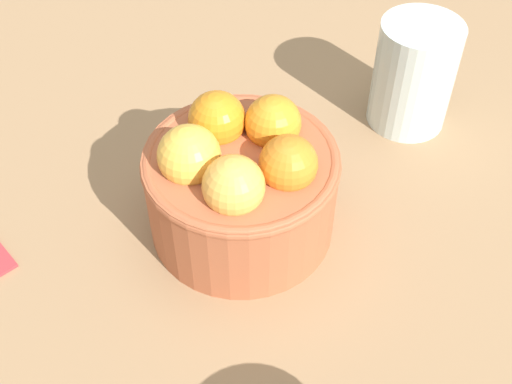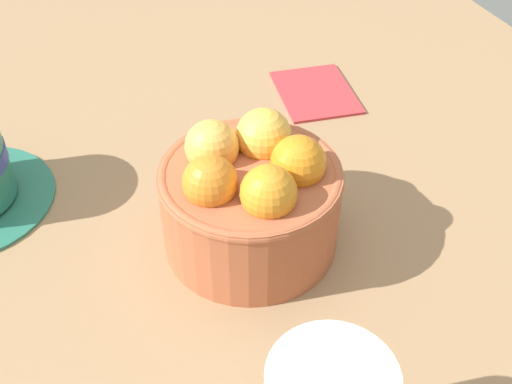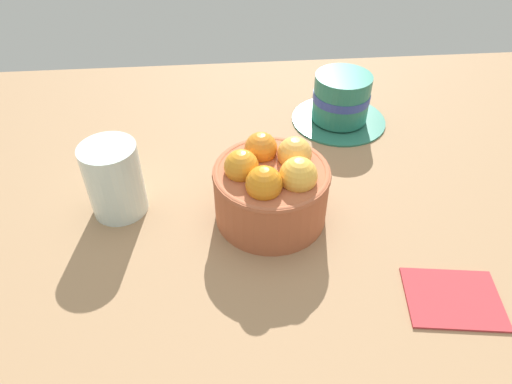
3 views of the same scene
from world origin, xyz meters
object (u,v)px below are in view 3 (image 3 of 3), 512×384
terracotta_bowl (271,187)px  coffee_cup (341,101)px  folded_napkin (453,298)px  water_glass (114,180)px

terracotta_bowl → coffee_cup: size_ratio=0.93×
terracotta_bowl → coffee_cup: terracotta_bowl is taller
terracotta_bowl → folded_napkin: 23.58cm
coffee_cup → water_glass: (32.82, 18.38, 1.15)cm
terracotta_bowl → coffee_cup: bearing=-122.5°
coffee_cup → folded_napkin: size_ratio=1.53×
terracotta_bowl → folded_napkin: bearing=141.0°
folded_napkin → terracotta_bowl: bearing=-39.0°
terracotta_bowl → water_glass: (19.19, -3.05, 0.02)cm
coffee_cup → folded_napkin: coffee_cup is taller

